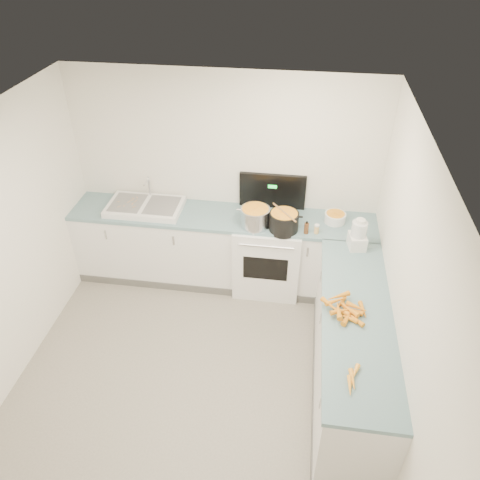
# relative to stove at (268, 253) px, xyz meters

# --- Properties ---
(floor) EXTENTS (3.50, 4.00, 0.00)m
(floor) POSITION_rel_stove_xyz_m (-0.55, -1.69, -0.47)
(floor) COLOR gray
(floor) RESTS_ON ground
(ceiling) EXTENTS (3.50, 4.00, 0.00)m
(ceiling) POSITION_rel_stove_xyz_m (-0.55, -1.69, 2.03)
(ceiling) COLOR white
(ceiling) RESTS_ON ground
(wall_back) EXTENTS (3.50, 0.00, 2.50)m
(wall_back) POSITION_rel_stove_xyz_m (-0.55, 0.31, 0.78)
(wall_back) COLOR white
(wall_back) RESTS_ON ground
(wall_right) EXTENTS (0.00, 4.00, 2.50)m
(wall_right) POSITION_rel_stove_xyz_m (1.20, -1.69, 0.78)
(wall_right) COLOR white
(wall_right) RESTS_ON ground
(counter_back) EXTENTS (3.50, 0.62, 0.94)m
(counter_back) POSITION_rel_stove_xyz_m (-0.55, 0.01, -0.00)
(counter_back) COLOR white
(counter_back) RESTS_ON ground
(counter_right) EXTENTS (0.62, 2.20, 0.94)m
(counter_right) POSITION_rel_stove_xyz_m (0.90, -1.39, -0.00)
(counter_right) COLOR white
(counter_right) RESTS_ON ground
(stove) EXTENTS (0.76, 0.65, 1.36)m
(stove) POSITION_rel_stove_xyz_m (0.00, 0.00, 0.00)
(stove) COLOR white
(stove) RESTS_ON ground
(sink) EXTENTS (0.86, 0.52, 0.31)m
(sink) POSITION_rel_stove_xyz_m (-1.45, 0.02, 0.50)
(sink) COLOR white
(sink) RESTS_ON counter_back
(steel_pot) EXTENTS (0.37, 0.37, 0.24)m
(steel_pot) POSITION_rel_stove_xyz_m (-0.15, -0.13, 0.56)
(steel_pot) COLOR silver
(steel_pot) RESTS_ON stove
(black_pot) EXTENTS (0.40, 0.40, 0.23)m
(black_pot) POSITION_rel_stove_xyz_m (0.17, -0.17, 0.56)
(black_pot) COLOR black
(black_pot) RESTS_ON stove
(wooden_spoon) EXTENTS (0.28, 0.35, 0.02)m
(wooden_spoon) POSITION_rel_stove_xyz_m (0.17, -0.17, 0.68)
(wooden_spoon) COLOR #AD7A47
(wooden_spoon) RESTS_ON black_pot
(mixing_bowl) EXTENTS (0.30, 0.30, 0.11)m
(mixing_bowl) POSITION_rel_stove_xyz_m (0.72, 0.07, 0.52)
(mixing_bowl) COLOR white
(mixing_bowl) RESTS_ON counter_back
(extract_bottle) EXTENTS (0.05, 0.05, 0.13)m
(extract_bottle) POSITION_rel_stove_xyz_m (0.41, -0.21, 0.53)
(extract_bottle) COLOR #593319
(extract_bottle) RESTS_ON counter_back
(spice_jar) EXTENTS (0.05, 0.05, 0.09)m
(spice_jar) POSITION_rel_stove_xyz_m (0.52, -0.19, 0.51)
(spice_jar) COLOR #E5B266
(spice_jar) RESTS_ON counter_back
(food_processor) EXTENTS (0.20, 0.23, 0.34)m
(food_processor) POSITION_rel_stove_xyz_m (0.94, -0.39, 0.61)
(food_processor) COLOR white
(food_processor) RESTS_ON counter_right
(carrot_pile) EXTENTS (0.41, 0.39, 0.09)m
(carrot_pile) POSITION_rel_stove_xyz_m (0.79, -1.38, 0.51)
(carrot_pile) COLOR orange
(carrot_pile) RESTS_ON counter_right
(peeled_carrots) EXTENTS (0.11, 0.29, 0.04)m
(peeled_carrots) POSITION_rel_stove_xyz_m (0.81, -2.10, 0.49)
(peeled_carrots) COLOR #FF9F26
(peeled_carrots) RESTS_ON counter_right
(peelings) EXTENTS (0.24, 0.27, 0.01)m
(peelings) POSITION_rel_stove_xyz_m (-1.62, 0.01, 0.54)
(peelings) COLOR tan
(peelings) RESTS_ON sink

